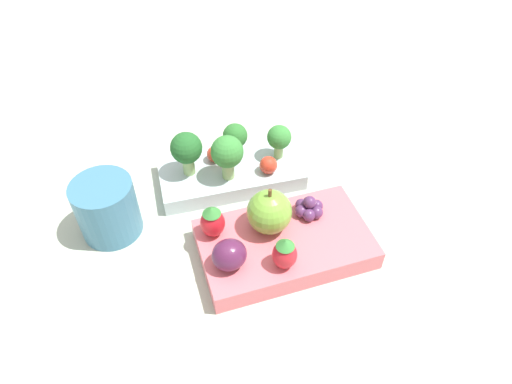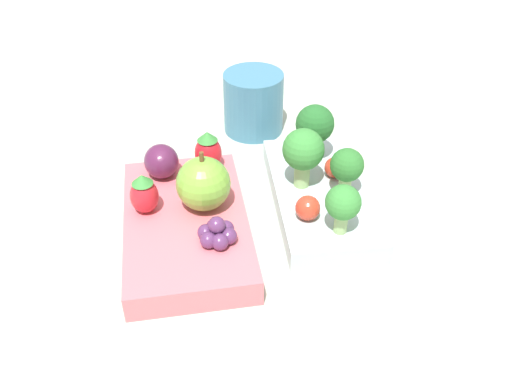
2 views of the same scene
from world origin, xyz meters
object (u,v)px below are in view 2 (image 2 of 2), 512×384
at_px(strawberry_1, 144,194).
at_px(broccoli_floret_0, 303,151).
at_px(bento_box_savoury, 321,197).
at_px(strawberry_0, 208,151).
at_px(bento_box_fruit, 186,227).
at_px(plum, 161,161).
at_px(drinking_cup, 253,103).
at_px(cherry_tomato_1, 335,167).
at_px(grape_cluster, 217,233).
at_px(apple, 204,186).
at_px(broccoli_floret_3, 315,126).
at_px(broccoli_floret_1, 347,167).
at_px(cherry_tomato_0, 308,208).
at_px(broccoli_floret_2, 343,204).

bearing_deg(strawberry_1, broccoli_floret_0, 90.38).
relative_size(bento_box_savoury, strawberry_0, 4.67).
relative_size(bento_box_fruit, plum, 5.45).
height_order(bento_box_fruit, drinking_cup, drinking_cup).
distance_m(cherry_tomato_1, grape_cluster, 0.16).
height_order(apple, drinking_cup, apple).
distance_m(bento_box_savoury, broccoli_floret_3, 0.08).
xyz_separation_m(broccoli_floret_3, apple, (0.06, -0.13, -0.01)).
bearing_deg(bento_box_savoury, strawberry_0, -122.04).
distance_m(bento_box_savoury, grape_cluster, 0.13).
relative_size(broccoli_floret_3, grape_cluster, 1.72).
relative_size(broccoli_floret_0, broccoli_floret_1, 1.25).
relative_size(cherry_tomato_0, strawberry_1, 0.58).
xyz_separation_m(broccoli_floret_0, grape_cluster, (0.06, -0.10, -0.03)).
relative_size(broccoli_floret_2, apple, 0.82).
relative_size(broccoli_floret_1, cherry_tomato_1, 2.33).
relative_size(broccoli_floret_2, strawberry_1, 1.20).
relative_size(broccoli_floret_0, strawberry_1, 1.53).
relative_size(strawberry_0, grape_cluster, 1.19).
xyz_separation_m(bento_box_fruit, broccoli_floret_2, (0.06, 0.13, 0.04)).
xyz_separation_m(plum, drinking_cup, (-0.10, 0.13, -0.01)).
bearing_deg(broccoli_floret_3, drinking_cup, -163.18).
bearing_deg(apple, cherry_tomato_0, 66.42).
xyz_separation_m(cherry_tomato_0, strawberry_1, (-0.05, -0.14, 0.01)).
bearing_deg(bento_box_savoury, plum, -112.84).
height_order(grape_cluster, drinking_cup, drinking_cup).
distance_m(bento_box_savoury, cherry_tomato_1, 0.03).
bearing_deg(drinking_cup, strawberry_1, -44.01).
bearing_deg(grape_cluster, broccoli_floret_1, 104.90).
distance_m(plum, grape_cluster, 0.12).
bearing_deg(broccoli_floret_3, cherry_tomato_1, 12.47).
height_order(bento_box_fruit, grape_cluster, grape_cluster).
bearing_deg(broccoli_floret_0, cherry_tomato_0, -14.20).
xyz_separation_m(broccoli_floret_2, apple, (-0.07, -0.11, -0.00)).
bearing_deg(apple, broccoli_floret_3, 113.15).
relative_size(broccoli_floret_2, strawberry_0, 1.15).
height_order(broccoli_floret_2, cherry_tomato_1, broccoli_floret_2).
distance_m(cherry_tomato_1, plum, 0.18).
height_order(bento_box_fruit, strawberry_1, strawberry_1).
relative_size(bento_box_fruit, drinking_cup, 2.81).
relative_size(bento_box_savoury, bento_box_fruit, 0.97).
height_order(broccoli_floret_0, drinking_cup, broccoli_floret_0).
bearing_deg(bento_box_fruit, cherry_tomato_0, 73.99).
relative_size(broccoli_floret_0, apple, 1.04).
distance_m(broccoli_floret_3, apple, 0.14).
relative_size(bento_box_fruit, grape_cluster, 5.73).
height_order(broccoli_floret_0, plum, broccoli_floret_0).
xyz_separation_m(broccoli_floret_1, broccoli_floret_2, (0.05, -0.03, -0.00)).
bearing_deg(apple, broccoli_floret_1, 84.62).
bearing_deg(broccoli_floret_2, broccoli_floret_0, -173.14).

